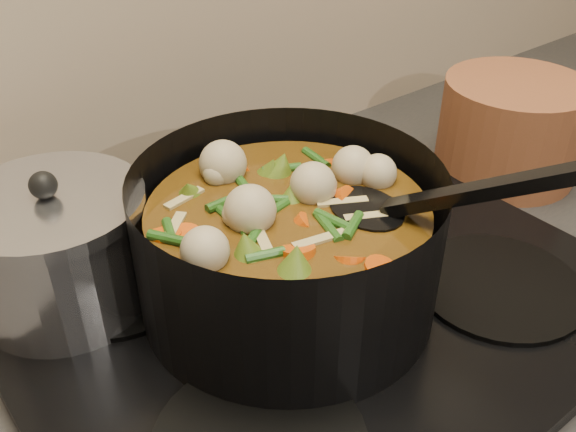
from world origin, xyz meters
TOP-DOWN VIEW (x-y plane):
  - stovetop at (0.00, 1.93)m, footprint 0.62×0.54m
  - stockpot at (-0.03, 1.93)m, footprint 0.34×0.40m
  - saucepan at (-0.21, 2.07)m, footprint 0.19×0.19m
  - terracotta_crock at (0.40, 1.97)m, footprint 0.25×0.25m

SIDE VIEW (x-z plane):
  - stovetop at x=0.00m, z-range 0.91..0.93m
  - terracotta_crock at x=0.40m, z-range 0.91..1.05m
  - saucepan at x=-0.21m, z-range 0.92..1.07m
  - stockpot at x=-0.03m, z-range 0.89..1.11m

